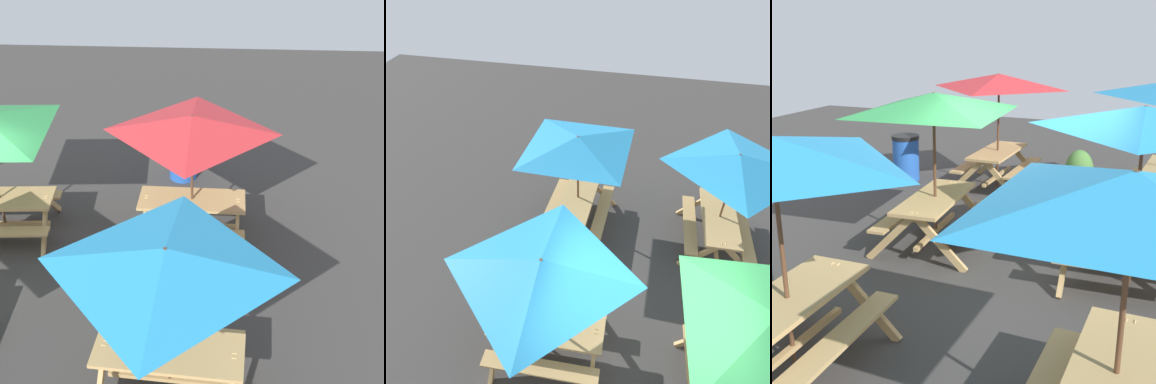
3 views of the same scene
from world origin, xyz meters
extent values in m
plane|color=#3D3A38|center=(0.00, 0.00, 0.00)|extent=(24.00, 24.00, 0.00)
cube|color=tan|center=(-3.01, -1.61, 0.74)|extent=(1.81, 0.73, 0.05)
cube|color=tan|center=(-3.02, -2.16, 0.45)|extent=(1.80, 0.29, 0.04)
cube|color=tan|center=(-3.00, -1.06, 0.45)|extent=(1.80, 0.29, 0.04)
cube|color=tan|center=(-3.80, -1.96, 0.37)|extent=(0.08, 0.80, 0.81)
cube|color=tan|center=(-3.79, -1.23, 0.37)|extent=(0.08, 0.80, 0.81)
cube|color=tan|center=(-2.24, -1.99, 0.37)|extent=(0.08, 0.80, 0.81)
cube|color=tan|center=(-2.23, -1.26, 0.37)|extent=(0.08, 0.80, 0.81)
cube|color=tan|center=(-3.01, -1.61, 0.22)|extent=(1.56, 0.10, 0.06)
cylinder|color=brown|center=(-3.01, -1.61, 1.15)|extent=(0.04, 0.04, 2.30)
pyramid|color=#268CC6|center=(-3.01, -1.61, 2.16)|extent=(2.83, 2.83, 0.28)
cube|color=tan|center=(-3.04, 1.39, 0.74)|extent=(1.82, 0.75, 0.05)
cube|color=tan|center=(-3.02, 0.84, 0.45)|extent=(1.81, 0.31, 0.04)
cube|color=tan|center=(-3.05, 1.94, 0.45)|extent=(1.81, 0.31, 0.04)
cube|color=tan|center=(-3.81, 1.01, 0.37)|extent=(0.08, 0.80, 0.81)
cube|color=tan|center=(-3.83, 1.74, 0.37)|extent=(0.08, 0.80, 0.81)
cube|color=tan|center=(-2.25, 1.05, 0.37)|extent=(0.08, 0.80, 0.81)
cube|color=tan|center=(-2.27, 1.78, 0.37)|extent=(0.08, 0.80, 0.81)
cube|color=tan|center=(-3.04, 1.39, 0.22)|extent=(1.56, 0.11, 0.06)
cylinder|color=brown|center=(-3.04, 1.39, 1.15)|extent=(0.04, 0.04, 2.30)
pyramid|color=#268CC6|center=(-3.04, 1.39, 2.16)|extent=(2.05, 2.05, 0.28)
cube|color=tan|center=(0.29, 1.45, 0.74)|extent=(1.85, 0.83, 0.05)
cube|color=tan|center=(0.33, 0.90, 0.45)|extent=(1.81, 0.39, 0.04)
cube|color=tan|center=(-0.46, 1.03, 0.37)|extent=(0.12, 0.80, 0.81)
cube|color=tan|center=(-0.52, 1.76, 0.37)|extent=(0.12, 0.80, 0.81)
cylinder|color=brown|center=(0.29, 1.45, 1.15)|extent=(0.04, 0.04, 2.30)
cube|color=tan|center=(0.08, -1.42, 0.74)|extent=(0.78, 1.83, 0.05)
cube|color=tan|center=(0.63, -1.39, 0.45)|extent=(0.34, 1.81, 0.04)
cube|color=tan|center=(-0.47, -1.44, 0.45)|extent=(0.34, 1.81, 0.04)
cube|color=tan|center=(0.48, -2.18, 0.37)|extent=(0.80, 0.10, 0.81)
cube|color=tan|center=(-0.25, -2.21, 0.37)|extent=(0.80, 0.10, 0.81)
cube|color=tan|center=(0.41, -0.62, 0.37)|extent=(0.80, 0.10, 0.81)
cube|color=tan|center=(-0.32, -0.66, 0.37)|extent=(0.80, 0.10, 0.81)
cube|color=tan|center=(0.08, -1.42, 0.22)|extent=(0.14, 1.56, 0.06)
cylinder|color=brown|center=(0.08, -1.42, 1.15)|extent=(0.04, 0.04, 2.30)
pyramid|color=#268CC6|center=(0.08, -1.42, 2.16)|extent=(2.09, 2.09, 0.28)
camera|label=1|loc=(3.99, -5.90, 5.78)|focal=50.00mm
camera|label=2|loc=(3.09, -0.26, 6.08)|focal=35.00mm
camera|label=3|loc=(-6.53, -1.86, 3.20)|focal=50.00mm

